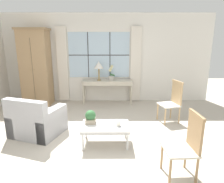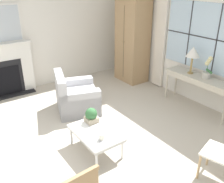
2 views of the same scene
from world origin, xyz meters
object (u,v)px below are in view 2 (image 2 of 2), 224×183
Objects in this scene: coffee_table at (96,134)px; potted_plant_small at (91,115)px; potted_orchid at (207,70)px; pillar_candle at (102,137)px; fireplace at (3,67)px; armchair_upholstered at (76,98)px; armoire at (132,39)px; console_table at (199,81)px; table_lamp at (193,52)px.

coffee_table is 3.47× the size of potted_plant_small.
potted_plant_small is at bearing -98.91° from potted_orchid.
coffee_table is 0.27m from pillar_candle.
fireplace is at bearing -134.90° from potted_orchid.
pillar_candle is (1.72, -0.46, 0.14)m from armchair_upholstered.
armoire reaches higher than armchair_upholstered.
potted_plant_small is at bearing -15.05° from armchair_upholstered.
armoire is 2.24m from console_table.
potted_plant_small is (1.18, -0.32, 0.22)m from armchair_upholstered.
table_lamp is at bearing 2.60° from armoire.
potted_orchid is at bearing 45.10° from fireplace.
coffee_table is 0.35m from potted_plant_small.
armoire is at bearing 127.57° from potted_plant_small.
potted_orchid is (0.11, 0.05, 0.27)m from console_table.
armoire is 2.31m from potted_orchid.
coffee_table is at bearing 10.92° from fireplace.
potted_orchid is at bearing 3.07° from armoire.
pillar_candle is at bearing 9.54° from fireplace.
armchair_upholstered is 9.34× the size of pillar_candle.
potted_plant_small is at bearing -90.48° from table_lamp.
armchair_upholstered is (-1.20, -2.23, -0.93)m from table_lamp.
fireplace is 2.33× the size of coffee_table.
table_lamp is 2.85m from pillar_candle.
armoire is at bearing -176.93° from potted_orchid.
table_lamp reaches higher than potted_plant_small.
armoire is (0.99, 3.18, 0.44)m from fireplace.
armchair_upholstered is at bearing -125.02° from potted_orchid.
console_table is 2.70m from pillar_candle.
potted_orchid is 2.84m from armchair_upholstered.
fireplace is 2.04m from armchair_upholstered.
potted_orchid is (0.38, 0.04, -0.29)m from table_lamp.
potted_orchid is at bearing 21.66° from console_table.
coffee_table is 7.37× the size of pillar_candle.
armchair_upholstered is (-1.59, -2.27, -0.64)m from potted_orchid.
table_lamp is at bearing -174.59° from potted_orchid.
armchair_upholstered is 1.54m from coffee_table.
fireplace is at bearing -170.46° from pillar_candle.
armchair_upholstered reaches higher than pillar_candle.
console_table is 2.69m from armchair_upholstered.
armoire is at bearing 108.34° from armchair_upholstered.
armoire is 3.47m from coffee_table.
potted_plant_small is (-0.29, -2.54, -0.15)m from console_table.
fireplace is 1.84× the size of armchair_upholstered.
table_lamp is at bearing 100.91° from pillar_candle.
armoire is 1.47× the size of console_table.
coffee_table is (-0.11, -2.69, -0.59)m from potted_orchid.
coffee_table is at bearing 171.30° from pillar_candle.
armoire reaches higher than potted_plant_small.
potted_orchid reaches higher than pillar_candle.
table_lamp is 0.51× the size of armchair_upholstered.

